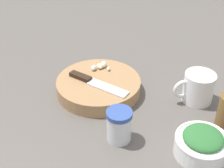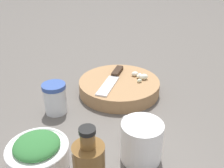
{
  "view_description": "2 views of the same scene",
  "coord_description": "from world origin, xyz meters",
  "px_view_note": "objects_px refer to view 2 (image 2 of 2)",
  "views": [
    {
      "loc": [
        0.6,
        -0.49,
        0.57
      ],
      "look_at": [
        0.01,
        -0.01,
        0.04
      ],
      "focal_mm": 50.0,
      "sensor_mm": 36.0,
      "label": 1
    },
    {
      "loc": [
        0.56,
        0.36,
        0.4
      ],
      "look_at": [
        0.0,
        -0.03,
        0.05
      ],
      "focal_mm": 40.0,
      "sensor_mm": 36.0,
      "label": 2
    }
  ],
  "objects_px": {
    "cutting_board": "(119,86)",
    "garlic_cloves": "(140,76)",
    "herb_bowl": "(38,153)",
    "spice_jar": "(55,98)",
    "chef_knife": "(113,78)",
    "oil_bottle": "(89,166)",
    "coffee_mug": "(141,141)"
  },
  "relations": [
    {
      "from": "cutting_board",
      "to": "oil_bottle",
      "type": "bearing_deg",
      "value": 24.95
    },
    {
      "from": "herb_bowl",
      "to": "spice_jar",
      "type": "distance_m",
      "value": 0.2
    },
    {
      "from": "spice_jar",
      "to": "garlic_cloves",
      "type": "bearing_deg",
      "value": 151.93
    },
    {
      "from": "chef_knife",
      "to": "garlic_cloves",
      "type": "relative_size",
      "value": 3.3
    },
    {
      "from": "cutting_board",
      "to": "garlic_cloves",
      "type": "xyz_separation_m",
      "value": [
        -0.05,
        0.05,
        0.03
      ]
    },
    {
      "from": "garlic_cloves",
      "to": "herb_bowl",
      "type": "bearing_deg",
      "value": -1.88
    },
    {
      "from": "chef_knife",
      "to": "oil_bottle",
      "type": "bearing_deg",
      "value": 101.01
    },
    {
      "from": "chef_knife",
      "to": "garlic_cloves",
      "type": "distance_m",
      "value": 0.09
    },
    {
      "from": "spice_jar",
      "to": "coffee_mug",
      "type": "height_order",
      "value": "coffee_mug"
    },
    {
      "from": "chef_knife",
      "to": "garlic_cloves",
      "type": "bearing_deg",
      "value": -157.09
    },
    {
      "from": "spice_jar",
      "to": "coffee_mug",
      "type": "relative_size",
      "value": 0.74
    },
    {
      "from": "garlic_cloves",
      "to": "oil_bottle",
      "type": "bearing_deg",
      "value": 15.92
    },
    {
      "from": "cutting_board",
      "to": "chef_knife",
      "type": "relative_size",
      "value": 1.28
    },
    {
      "from": "oil_bottle",
      "to": "herb_bowl",
      "type": "bearing_deg",
      "value": -83.06
    },
    {
      "from": "chef_knife",
      "to": "oil_bottle",
      "type": "height_order",
      "value": "oil_bottle"
    },
    {
      "from": "garlic_cloves",
      "to": "herb_bowl",
      "type": "xyz_separation_m",
      "value": [
        0.41,
        -0.01,
        -0.02
      ]
    },
    {
      "from": "oil_bottle",
      "to": "spice_jar",
      "type": "bearing_deg",
      "value": -121.14
    },
    {
      "from": "chef_knife",
      "to": "spice_jar",
      "type": "xyz_separation_m",
      "value": [
        0.19,
        -0.06,
        -0.0
      ]
    },
    {
      "from": "chef_knife",
      "to": "spice_jar",
      "type": "height_order",
      "value": "spice_jar"
    },
    {
      "from": "cutting_board",
      "to": "spice_jar",
      "type": "height_order",
      "value": "spice_jar"
    },
    {
      "from": "garlic_cloves",
      "to": "spice_jar",
      "type": "relative_size",
      "value": 0.69
    },
    {
      "from": "cutting_board",
      "to": "spice_jar",
      "type": "distance_m",
      "value": 0.22
    },
    {
      "from": "chef_knife",
      "to": "spice_jar",
      "type": "bearing_deg",
      "value": 54.3
    },
    {
      "from": "chef_knife",
      "to": "coffee_mug",
      "type": "xyz_separation_m",
      "value": [
        0.21,
        0.22,
        -0.0
      ]
    },
    {
      "from": "chef_knife",
      "to": "herb_bowl",
      "type": "height_order",
      "value": "herb_bowl"
    },
    {
      "from": "chef_knife",
      "to": "spice_jar",
      "type": "distance_m",
      "value": 0.2
    },
    {
      "from": "herb_bowl",
      "to": "garlic_cloves",
      "type": "bearing_deg",
      "value": 178.12
    },
    {
      "from": "herb_bowl",
      "to": "chef_knife",
      "type": "bearing_deg",
      "value": -171.19
    },
    {
      "from": "cutting_board",
      "to": "garlic_cloves",
      "type": "distance_m",
      "value": 0.08
    },
    {
      "from": "cutting_board",
      "to": "coffee_mug",
      "type": "bearing_deg",
      "value": 42.3
    },
    {
      "from": "garlic_cloves",
      "to": "coffee_mug",
      "type": "height_order",
      "value": "coffee_mug"
    },
    {
      "from": "chef_knife",
      "to": "oil_bottle",
      "type": "distance_m",
      "value": 0.38
    }
  ]
}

